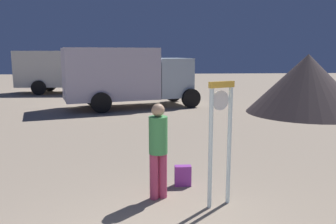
{
  "coord_description": "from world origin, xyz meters",
  "views": [
    {
      "loc": [
        -0.09,
        -3.37,
        2.57
      ],
      "look_at": [
        0.46,
        4.64,
        1.2
      ],
      "focal_mm": 36.93,
      "sensor_mm": 36.0,
      "label": 1
    }
  ],
  "objects": [
    {
      "name": "backpack",
      "position": [
        0.65,
        3.06,
        0.2
      ],
      "size": [
        0.32,
        0.2,
        0.4
      ],
      "color": "purple",
      "rests_on": "ground_plane"
    },
    {
      "name": "box_truck_near",
      "position": [
        -0.96,
        13.1,
        1.54
      ],
      "size": [
        6.59,
        4.09,
        2.8
      ],
      "color": "silver",
      "rests_on": "ground_plane"
    },
    {
      "name": "dome_tent",
      "position": [
        6.88,
        10.97,
        1.27
      ],
      "size": [
        5.04,
        5.04,
        2.54
      ],
      "color": "#382E2E",
      "rests_on": "ground_plane"
    },
    {
      "name": "box_truck_far",
      "position": [
        -4.66,
        19.48,
        1.53
      ],
      "size": [
        7.35,
        2.63,
        2.7
      ],
      "color": "silver",
      "rests_on": "ground_plane"
    },
    {
      "name": "standing_clock",
      "position": [
        1.16,
        2.14,
        1.28
      ],
      "size": [
        0.46,
        0.27,
        2.12
      ],
      "color": "white",
      "rests_on": "ground_plane"
    },
    {
      "name": "person_near_clock",
      "position": [
        0.14,
        2.5,
        0.96
      ],
      "size": [
        0.33,
        0.33,
        1.72
      ],
      "color": "#B73B60",
      "rests_on": "ground_plane"
    }
  ]
}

